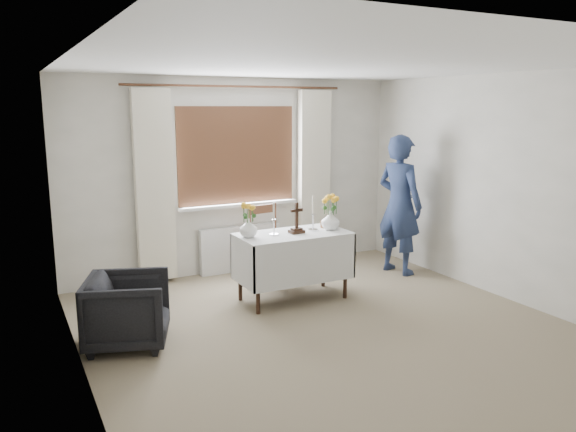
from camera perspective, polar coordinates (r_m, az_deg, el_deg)
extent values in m
plane|color=#7E7157|center=(5.46, 5.22, -11.99)|extent=(5.00, 5.00, 0.00)
cube|color=silver|center=(6.28, 0.51, -5.14)|extent=(1.24, 0.64, 0.76)
imported|color=black|center=(5.33, -15.96, -9.23)|extent=(0.91, 0.90, 0.65)
imported|color=navy|center=(7.34, 11.26, 1.13)|extent=(0.57, 0.74, 1.79)
cube|color=silver|center=(7.41, -4.87, -3.31)|extent=(1.10, 0.10, 0.60)
imported|color=white|center=(5.99, -4.05, -1.22)|extent=(0.25, 0.25, 0.20)
imported|color=white|center=(6.36, 4.32, -0.44)|extent=(0.26, 0.26, 0.21)
cylinder|color=brown|center=(6.50, 4.16, -0.82)|extent=(0.21, 0.21, 0.07)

